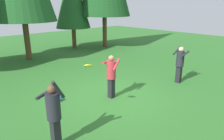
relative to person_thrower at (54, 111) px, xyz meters
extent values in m
plane|color=#2D6B28|center=(3.11, 1.20, -0.99)|extent=(40.00, 40.00, 0.00)
cube|color=black|center=(0.00, 0.00, -0.60)|extent=(0.19, 0.22, 0.78)
cylinder|color=#23232D|center=(0.00, 0.00, 0.12)|extent=(0.34, 0.34, 0.68)
sphere|color=brown|center=(0.00, 0.00, 0.56)|extent=(0.22, 0.22, 0.22)
cylinder|color=#23232D|center=(-0.07, 0.19, 0.42)|extent=(0.57, 0.27, 0.12)
cylinder|color=#23232D|center=(0.07, -0.19, 0.58)|extent=(0.38, 0.20, 0.53)
cube|color=black|center=(2.95, 1.15, -0.61)|extent=(0.19, 0.22, 0.78)
cylinder|color=#B72D38|center=(2.95, 1.15, 0.12)|extent=(0.34, 0.34, 0.67)
sphere|color=#8C6647|center=(2.95, 1.15, 0.56)|extent=(0.22, 0.22, 0.22)
cylinder|color=#B72D38|center=(3.03, 0.96, 0.34)|extent=(0.52, 0.28, 0.36)
cylinder|color=#B72D38|center=(2.88, 1.33, 0.39)|extent=(0.57, 0.29, 0.15)
cube|color=black|center=(6.27, 0.22, -0.60)|extent=(0.19, 0.22, 0.78)
cylinder|color=#23232D|center=(6.27, 0.22, 0.12)|extent=(0.34, 0.34, 0.67)
sphere|color=beige|center=(6.27, 0.22, 0.56)|extent=(0.22, 0.22, 0.22)
cylinder|color=#23232D|center=(6.26, 0.02, 0.37)|extent=(0.58, 0.12, 0.25)
cylinder|color=#23232D|center=(6.29, 0.42, 0.47)|extent=(0.54, 0.11, 0.36)
cylinder|color=yellow|center=(1.47, 0.54, 0.71)|extent=(0.37, 0.37, 0.15)
sphere|color=blue|center=(1.32, 2.22, -0.89)|extent=(0.20, 0.20, 0.20)
cylinder|color=brown|center=(7.20, 10.10, 0.51)|extent=(0.33, 0.33, 3.00)
cylinder|color=brown|center=(3.02, 9.06, 1.21)|extent=(0.35, 0.35, 4.40)
cylinder|color=brown|center=(9.40, 8.84, 1.31)|extent=(0.35, 0.35, 4.60)
camera|label=1|loc=(-1.98, -4.13, 2.41)|focal=33.02mm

